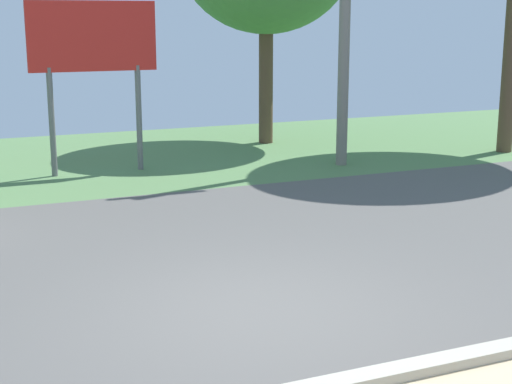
# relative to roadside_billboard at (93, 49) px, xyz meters

# --- Properties ---
(ground_plane) EXTENTS (40.00, 22.00, 0.20)m
(ground_plane) POSITION_rel_roadside_billboard_xyz_m (-0.04, -5.46, -2.60)
(ground_plane) COLOR #565451
(roadside_billboard) EXTENTS (2.60, 0.12, 3.50)m
(roadside_billboard) POSITION_rel_roadside_billboard_xyz_m (0.00, 0.00, 0.00)
(roadside_billboard) COLOR slate
(roadside_billboard) RESTS_ON ground_plane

